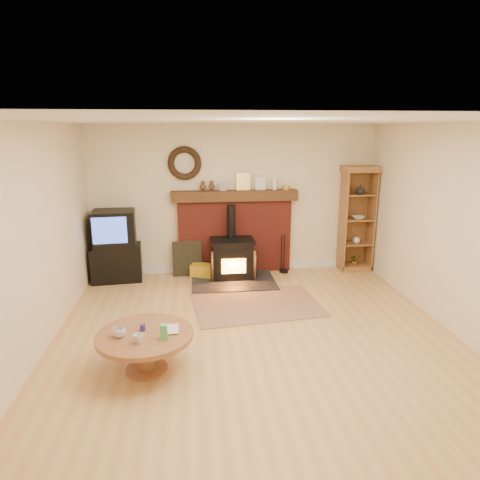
{
  "coord_description": "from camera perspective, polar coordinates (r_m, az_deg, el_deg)",
  "views": [
    {
      "loc": [
        -0.74,
        -4.69,
        2.52
      ],
      "look_at": [
        -0.1,
        1.0,
        1.02
      ],
      "focal_mm": 32.0,
      "sensor_mm": 36.0,
      "label": 1
    }
  ],
  "objects": [
    {
      "name": "ground",
      "position": [
        5.38,
        2.29,
        -13.31
      ],
      "size": [
        5.5,
        5.5,
        0.0
      ],
      "primitive_type": "plane",
      "color": "tan",
      "rests_on": "ground"
    },
    {
      "name": "room_shell",
      "position": [
        4.91,
        2.12,
        5.2
      ],
      "size": [
        5.02,
        5.52,
        2.61
      ],
      "color": "beige",
      "rests_on": "ground"
    },
    {
      "name": "chimney_breast",
      "position": [
        7.6,
        -0.69,
        1.57
      ],
      "size": [
        2.2,
        0.22,
        1.78
      ],
      "color": "maroon",
      "rests_on": "ground"
    },
    {
      "name": "wood_stove",
      "position": [
        7.33,
        -1.02,
        -2.7
      ],
      "size": [
        1.4,
        1.0,
        1.25
      ],
      "color": "black",
      "rests_on": "ground"
    },
    {
      "name": "area_rug",
      "position": [
        6.37,
        2.24,
        -8.61
      ],
      "size": [
        1.94,
        1.44,
        0.01
      ],
      "primitive_type": "cube",
      "rotation": [
        0.0,
        0.0,
        0.11
      ],
      "color": "brown",
      "rests_on": "ground"
    },
    {
      "name": "tv_unit",
      "position": [
        7.53,
        -16.24,
        -0.91
      ],
      "size": [
        0.87,
        0.64,
        1.2
      ],
      "color": "black",
      "rests_on": "ground"
    },
    {
      "name": "curio_cabinet",
      "position": [
        7.98,
        15.27,
        2.76
      ],
      "size": [
        0.61,
        0.44,
        1.89
      ],
      "color": "brown",
      "rests_on": "ground"
    },
    {
      "name": "firelog_box",
      "position": [
        7.49,
        -5.04,
        -4.12
      ],
      "size": [
        0.44,
        0.35,
        0.24
      ],
      "primitive_type": "cube",
      "rotation": [
        0.0,
        0.0,
        -0.35
      ],
      "color": "#DDEB14",
      "rests_on": "ground"
    },
    {
      "name": "leaning_painting",
      "position": [
        7.57,
        -7.05,
        -2.46
      ],
      "size": [
        0.51,
        0.14,
        0.61
      ],
      "primitive_type": "cube",
      "rotation": [
        -0.17,
        0.0,
        0.0
      ],
      "color": "black",
      "rests_on": "ground"
    },
    {
      "name": "fire_tools",
      "position": [
        7.76,
        5.82,
        -3.57
      ],
      "size": [
        0.16,
        0.16,
        0.7
      ],
      "color": "black",
      "rests_on": "ground"
    },
    {
      "name": "coffee_table",
      "position": [
        4.74,
        -12.57,
        -12.94
      ],
      "size": [
        1.03,
        1.03,
        0.6
      ],
      "color": "brown",
      "rests_on": "ground"
    }
  ]
}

